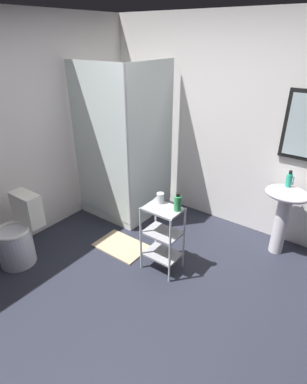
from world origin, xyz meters
TOP-DOWN VIEW (x-y plane):
  - ground_plane at (0.00, 0.00)m, footprint 4.20×4.20m
  - wall_back at (0.01, 1.85)m, footprint 4.20×0.14m
  - wall_left at (-1.85, 0.00)m, footprint 0.10×4.20m
  - shower_stall at (-1.23, 1.17)m, footprint 0.92×0.92m
  - pedestal_sink at (0.73, 1.52)m, footprint 0.46×0.37m
  - sink_faucet at (0.73, 1.64)m, footprint 0.03×0.03m
  - toilet at (-1.48, -0.31)m, footprint 0.37×0.49m
  - storage_cart at (-0.16, 0.49)m, footprint 0.38×0.28m
  - hand_soap_bottle at (0.71, 1.56)m, footprint 0.06×0.06m
  - body_wash_bottle_green at (-0.02, 0.55)m, footprint 0.07×0.07m
  - rinse_cup at (-0.24, 0.57)m, footprint 0.07×0.07m
  - bath_mat at (-0.76, 0.51)m, footprint 0.60×0.40m

SIDE VIEW (x-z plane):
  - ground_plane at x=0.00m, z-range -0.02..0.00m
  - bath_mat at x=-0.76m, z-range 0.00..0.02m
  - toilet at x=-1.48m, z-range -0.07..0.69m
  - storage_cart at x=-0.16m, z-range 0.07..0.81m
  - shower_stall at x=-1.23m, z-range -0.54..1.46m
  - pedestal_sink at x=0.73m, z-range 0.17..0.98m
  - rinse_cup at x=-0.24m, z-range 0.74..0.85m
  - body_wash_bottle_green at x=-0.02m, z-range 0.73..0.91m
  - sink_faucet at x=0.73m, z-range 0.81..0.91m
  - hand_soap_bottle at x=0.71m, z-range 0.80..0.98m
  - wall_left at x=-1.85m, z-range 0.00..2.50m
  - wall_back at x=0.01m, z-range 0.00..2.50m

